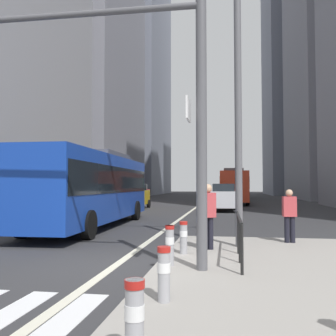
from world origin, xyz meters
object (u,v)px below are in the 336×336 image
at_px(car_oncoming_far, 134,196).
at_px(street_lamp_post, 238,63).
at_px(pedestrian_far, 208,213).
at_px(city_bus_red_distant, 232,185).
at_px(traffic_signal_gantry, 90,77).
at_px(city_bus_blue_oncoming, 91,185).
at_px(car_receding_near, 226,190).
at_px(car_oncoming_mid, 138,193).
at_px(bollard_left, 164,271).
at_px(city_bus_red_receding, 233,185).
at_px(pedestrian_walking, 289,213).
at_px(car_receding_far, 223,197).
at_px(bollard_front, 134,317).
at_px(bollard_right, 170,243).
at_px(bollard_back, 184,236).

xyz_separation_m(car_oncoming_far, street_lamp_post, (7.57, -18.15, 4.29)).
distance_m(car_oncoming_far, pedestrian_far, 19.93).
bearing_deg(street_lamp_post, car_oncoming_far, 112.63).
distance_m(city_bus_red_distant, traffic_signal_gantry, 47.05).
bearing_deg(city_bus_blue_oncoming, pedestrian_far, -47.04).
bearing_deg(car_receding_near, pedestrian_far, -90.29).
height_order(car_oncoming_mid, bollard_left, car_oncoming_mid).
bearing_deg(city_bus_red_receding, pedestrian_walking, -87.29).
bearing_deg(car_receding_far, bollard_front, -91.47).
bearing_deg(bollard_right, car_receding_far, 87.22).
relative_size(car_oncoming_far, pedestrian_walking, 2.64).
bearing_deg(traffic_signal_gantry, city_bus_red_receding, 83.49).
height_order(car_oncoming_far, bollard_front, car_oncoming_far).
bearing_deg(street_lamp_post, city_bus_red_receding, 89.48).
bearing_deg(city_bus_red_receding, pedestrian_far, -92.22).
height_order(city_bus_red_distant, pedestrian_walking, city_bus_red_distant).
xyz_separation_m(city_bus_blue_oncoming, bollard_left, (4.99, -10.31, -1.24)).
height_order(car_oncoming_far, traffic_signal_gantry, traffic_signal_gantry).
relative_size(car_oncoming_mid, bollard_right, 5.16).
xyz_separation_m(city_bus_blue_oncoming, city_bus_red_receding, (6.48, 22.06, -0.00)).
height_order(car_oncoming_mid, bollard_front, car_oncoming_mid).
height_order(city_bus_red_distant, car_oncoming_mid, city_bus_red_distant).
bearing_deg(bollard_front, city_bus_blue_oncoming, 112.35).
height_order(car_receding_far, car_oncoming_far, same).
height_order(car_oncoming_mid, street_lamp_post, street_lamp_post).
bearing_deg(bollard_right, city_bus_red_distant, 87.62).
xyz_separation_m(car_receding_near, bollard_back, (-0.84, -56.61, -0.39)).
xyz_separation_m(city_bus_red_distant, car_oncoming_mid, (-10.06, -15.65, -0.85)).
relative_size(city_bus_red_receding, car_oncoming_far, 2.62).
distance_m(car_oncoming_mid, bollard_left, 34.38).
bearing_deg(city_bus_red_receding, bollard_left, -92.64).
height_order(car_receding_near, traffic_signal_gantry, traffic_signal_gantry).
xyz_separation_m(city_bus_red_receding, traffic_signal_gantry, (-3.45, -30.24, 2.32)).
relative_size(bollard_right, pedestrian_far, 0.49).
bearing_deg(pedestrian_far, bollard_front, -93.27).
relative_size(car_receding_far, bollard_back, 5.82).
xyz_separation_m(city_bus_red_receding, car_receding_far, (-0.85, -10.78, -0.84)).
relative_size(car_receding_far, car_oncoming_far, 1.12).
height_order(city_bus_red_distant, pedestrian_far, city_bus_red_distant).
xyz_separation_m(car_oncoming_mid, pedestrian_far, (8.83, -28.81, 0.12)).
bearing_deg(city_bus_blue_oncoming, car_receding_far, 63.47).
height_order(traffic_signal_gantry, bollard_back, traffic_signal_gantry).
distance_m(city_bus_red_distant, bollard_left, 49.02).
xyz_separation_m(bollard_right, bollard_back, (0.13, 1.38, -0.02)).
bearing_deg(pedestrian_walking, bollard_front, -108.60).
bearing_deg(pedestrian_far, pedestrian_walking, 33.93).
bearing_deg(car_receding_near, bollard_left, -90.66).
bearing_deg(city_bus_blue_oncoming, bollard_left, -64.19).
xyz_separation_m(traffic_signal_gantry, bollard_right, (1.67, 0.31, -3.54)).
bearing_deg(city_bus_red_distant, car_receding_far, -92.09).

